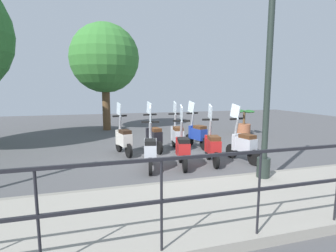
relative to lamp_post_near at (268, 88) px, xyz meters
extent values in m
plane|color=#4C4C4F|center=(2.40, 0.77, -1.95)|extent=(28.00, 28.00, 0.00)
cube|color=gray|center=(-0.80, 0.77, -1.88)|extent=(2.20, 20.00, 0.15)
cube|color=gray|center=(0.25, 0.77, -1.88)|extent=(0.10, 20.00, 0.15)
cube|color=black|center=(-1.80, 0.77, -0.75)|extent=(0.04, 16.00, 0.04)
cube|color=black|center=(-1.80, 0.77, -1.22)|extent=(0.04, 16.00, 0.04)
cylinder|color=black|center=(-1.80, 1.39, -1.28)|extent=(0.03, 0.03, 1.05)
cylinder|color=black|center=(-1.80, 2.62, -1.28)|extent=(0.03, 0.03, 1.05)
cylinder|color=black|center=(-1.80, 3.85, -1.28)|extent=(0.03, 0.03, 1.05)
cylinder|color=#232D28|center=(0.00, 0.00, -1.60)|extent=(0.26, 0.26, 0.40)
cylinder|color=#232D28|center=(0.00, 0.00, 0.18)|extent=(0.12, 0.12, 3.97)
cylinder|color=brown|center=(8.21, 2.68, -0.88)|extent=(0.36, 0.36, 2.15)
sphere|color=#387A33|center=(8.21, 2.68, 1.38)|extent=(3.15, 3.15, 3.15)
cylinder|color=#9E5B3D|center=(5.30, -2.87, -1.73)|extent=(0.56, 0.56, 0.45)
cylinder|color=brown|center=(5.30, -2.87, -1.25)|extent=(0.10, 0.10, 0.50)
ellipsoid|color=#235B28|center=(5.55, -2.87, -0.95)|extent=(0.56, 0.16, 0.10)
ellipsoid|color=#235B28|center=(5.05, -2.87, -0.95)|extent=(0.56, 0.16, 0.10)
ellipsoid|color=#235B28|center=(5.30, -2.62, -0.95)|extent=(0.56, 0.16, 0.10)
ellipsoid|color=#235B28|center=(5.30, -3.12, -0.95)|extent=(0.56, 0.16, 0.10)
ellipsoid|color=#235B28|center=(5.48, -2.69, -0.95)|extent=(0.56, 0.16, 0.10)
ellipsoid|color=#235B28|center=(5.12, -3.05, -0.95)|extent=(0.56, 0.16, 0.10)
cylinder|color=black|center=(2.02, -0.43, -1.75)|extent=(0.41, 0.17, 0.40)
cylinder|color=black|center=(1.21, -0.61, -1.75)|extent=(0.41, 0.17, 0.40)
cube|color=#B7BCC6|center=(1.53, -0.54, -1.47)|extent=(0.65, 0.40, 0.36)
cube|color=#B7BCC6|center=(1.81, -0.48, -1.45)|extent=(0.18, 0.32, 0.44)
cube|color=#4C2D19|center=(1.46, -0.55, -1.24)|extent=(0.45, 0.34, 0.10)
cylinder|color=gray|center=(1.87, -0.46, -1.10)|extent=(0.19, 0.11, 0.55)
cube|color=black|center=(1.87, -0.46, -0.82)|extent=(0.15, 0.44, 0.05)
cube|color=silver|center=(1.93, -0.45, -0.62)|extent=(0.39, 0.11, 0.42)
cylinder|color=black|center=(2.06, 0.27, -1.75)|extent=(0.41, 0.16, 0.40)
cylinder|color=black|center=(1.24, 0.44, -1.75)|extent=(0.41, 0.16, 0.40)
cube|color=#B21E1E|center=(1.57, 0.37, -1.47)|extent=(0.64, 0.40, 0.36)
cube|color=#B21E1E|center=(1.85, 0.31, -1.45)|extent=(0.18, 0.32, 0.44)
cube|color=#4C2D19|center=(1.50, 0.38, -1.24)|extent=(0.44, 0.34, 0.10)
cylinder|color=gray|center=(1.91, 0.30, -1.10)|extent=(0.19, 0.11, 0.55)
cube|color=black|center=(1.91, 0.30, -0.82)|extent=(0.15, 0.44, 0.05)
cube|color=silver|center=(1.97, 0.29, -0.62)|extent=(0.39, 0.11, 0.42)
cylinder|color=black|center=(1.99, 1.11, -1.75)|extent=(0.41, 0.16, 0.40)
cylinder|color=black|center=(1.18, 1.27, -1.75)|extent=(0.41, 0.16, 0.40)
cube|color=#B21E1E|center=(1.50, 1.21, -1.47)|extent=(0.64, 0.40, 0.36)
cube|color=#B21E1E|center=(1.78, 1.15, -1.45)|extent=(0.18, 0.32, 0.44)
cube|color=black|center=(1.43, 1.22, -1.24)|extent=(0.44, 0.34, 0.10)
cylinder|color=gray|center=(1.84, 1.14, -1.10)|extent=(0.19, 0.11, 0.55)
cube|color=black|center=(1.84, 1.14, -0.82)|extent=(0.15, 0.44, 0.05)
cube|color=silver|center=(1.90, 1.12, -0.62)|extent=(0.39, 0.11, 0.42)
cylinder|color=black|center=(2.01, 1.91, -1.75)|extent=(0.41, 0.17, 0.40)
cylinder|color=black|center=(1.20, 2.09, -1.75)|extent=(0.41, 0.17, 0.40)
cube|color=#B7BCC6|center=(1.52, 2.02, -1.47)|extent=(0.65, 0.41, 0.36)
cube|color=#B7BCC6|center=(1.80, 1.96, -1.45)|extent=(0.18, 0.32, 0.44)
cube|color=black|center=(1.45, 2.04, -1.24)|extent=(0.45, 0.34, 0.10)
cylinder|color=gray|center=(1.86, 1.94, -1.10)|extent=(0.19, 0.11, 0.55)
cube|color=black|center=(1.86, 1.94, -0.82)|extent=(0.16, 0.44, 0.05)
cube|color=silver|center=(1.92, 1.93, -0.62)|extent=(0.38, 0.11, 0.42)
cylinder|color=black|center=(3.88, 0.14, -1.75)|extent=(0.41, 0.18, 0.40)
cylinder|color=black|center=(3.08, -0.07, -1.75)|extent=(0.41, 0.18, 0.40)
cube|color=navy|center=(3.40, 0.01, -1.47)|extent=(0.65, 0.42, 0.36)
cube|color=navy|center=(3.68, 0.08, -1.45)|extent=(0.19, 0.32, 0.44)
cube|color=#4C2D19|center=(3.33, -0.01, -1.24)|extent=(0.45, 0.35, 0.10)
cylinder|color=gray|center=(3.74, 0.10, -1.10)|extent=(0.19, 0.11, 0.55)
cube|color=black|center=(3.74, 0.10, -0.82)|extent=(0.17, 0.44, 0.05)
cube|color=silver|center=(3.80, 0.11, -0.62)|extent=(0.38, 0.13, 0.42)
cylinder|color=black|center=(3.81, 0.71, -1.75)|extent=(0.41, 0.11, 0.40)
cylinder|color=black|center=(2.98, 0.79, -1.75)|extent=(0.41, 0.11, 0.40)
cube|color=#B7BCC6|center=(3.31, 0.76, -1.47)|extent=(0.62, 0.33, 0.36)
cube|color=#B7BCC6|center=(3.60, 0.73, -1.45)|extent=(0.15, 0.31, 0.44)
cube|color=#4C2D19|center=(3.24, 0.76, -1.24)|extent=(0.42, 0.29, 0.10)
cylinder|color=gray|center=(3.66, 0.73, -1.10)|extent=(0.19, 0.09, 0.55)
cube|color=black|center=(3.66, 0.73, -0.82)|extent=(0.10, 0.44, 0.05)
cube|color=silver|center=(3.72, 0.72, -0.62)|extent=(0.39, 0.06, 0.42)
cylinder|color=black|center=(3.81, 1.59, -1.75)|extent=(0.41, 0.15, 0.40)
cylinder|color=black|center=(3.00, 1.44, -1.75)|extent=(0.41, 0.15, 0.40)
cube|color=black|center=(3.32, 1.50, -1.47)|extent=(0.64, 0.38, 0.36)
cube|color=black|center=(3.61, 1.55, -1.45)|extent=(0.17, 0.32, 0.44)
cube|color=#4C2D19|center=(3.25, 1.49, -1.24)|extent=(0.44, 0.33, 0.10)
cylinder|color=gray|center=(3.66, 1.56, -1.10)|extent=(0.19, 0.10, 0.55)
cube|color=black|center=(3.66, 1.56, -0.82)|extent=(0.14, 0.44, 0.05)
cube|color=silver|center=(3.72, 1.57, -0.62)|extent=(0.39, 0.10, 0.42)
cylinder|color=black|center=(3.65, 2.56, -1.75)|extent=(0.41, 0.17, 0.40)
cylinder|color=black|center=(2.85, 2.36, -1.75)|extent=(0.41, 0.17, 0.40)
cube|color=beige|center=(3.17, 2.44, -1.47)|extent=(0.65, 0.41, 0.36)
cube|color=beige|center=(3.45, 2.51, -1.45)|extent=(0.19, 0.32, 0.44)
cube|color=black|center=(3.10, 2.43, -1.24)|extent=(0.45, 0.35, 0.10)
cylinder|color=gray|center=(3.51, 2.52, -1.10)|extent=(0.19, 0.11, 0.55)
cube|color=black|center=(3.51, 2.52, -0.82)|extent=(0.16, 0.44, 0.05)
cube|color=silver|center=(3.57, 2.54, -0.62)|extent=(0.38, 0.12, 0.42)
camera|label=1|loc=(-4.42, 3.30, -0.01)|focal=28.00mm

